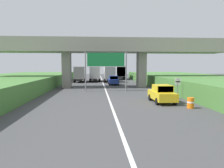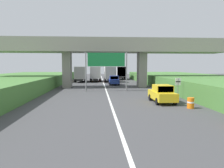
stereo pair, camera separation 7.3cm
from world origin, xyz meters
name	(u,v)px [view 2 (the right image)]	position (x,y,z in m)	size (l,w,h in m)	color
lane_centre_stripe	(107,93)	(0.00, 30.60, 0.00)	(0.20, 101.20, 0.01)	white
overpass_bridge	(105,51)	(0.00, 38.25, 6.05)	(40.00, 4.80, 7.98)	gray
overhead_highway_sign	(106,62)	(0.00, 32.84, 4.06)	(5.88, 0.18, 5.48)	slate
speed_limit_sign	(178,85)	(7.40, 25.35, 1.48)	(0.60, 0.08, 2.23)	slate
truck_red	(110,73)	(1.50, 50.35, 1.93)	(2.44, 7.30, 3.44)	black
truck_black	(95,73)	(-1.74, 52.19, 1.93)	(2.44, 7.30, 3.44)	black
truck_silver	(120,72)	(4.86, 59.59, 1.93)	(2.44, 7.30, 3.44)	black
truck_orange	(81,73)	(-5.00, 50.82, 1.93)	(2.44, 7.30, 3.44)	black
car_blue	(114,80)	(1.85, 42.90, 0.86)	(1.86, 4.10, 1.72)	#233D9E
car_yellow	(162,94)	(4.97, 23.11, 0.86)	(1.86, 4.10, 1.72)	gold
construction_barrel_3	(191,103)	(6.48, 20.21, 0.46)	(0.57, 0.57, 0.90)	orange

